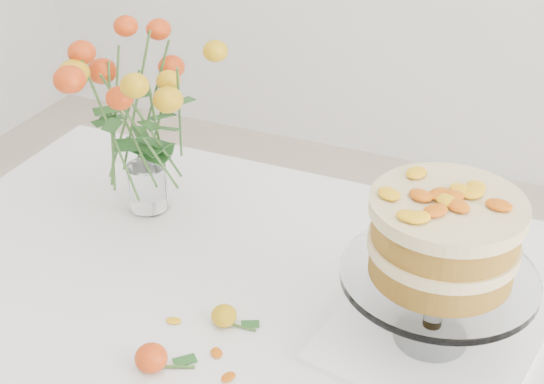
{
  "coord_description": "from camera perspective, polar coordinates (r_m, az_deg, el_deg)",
  "views": [
    {
      "loc": [
        0.41,
        -0.92,
        1.58
      ],
      "look_at": [
        -0.03,
        0.1,
        0.92
      ],
      "focal_mm": 50.0,
      "sensor_mm": 36.0,
      "label": 1
    }
  ],
  "objects": [
    {
      "name": "napkin",
      "position": [
        1.26,
        11.78,
        -10.86
      ],
      "size": [
        0.36,
        0.36,
        0.01
      ],
      "primitive_type": "cube",
      "rotation": [
        0.0,
        0.0,
        -0.18
      ],
      "color": "white",
      "rests_on": "table"
    },
    {
      "name": "loose_rose_far",
      "position": [
        1.19,
        -9.07,
        -12.24
      ],
      "size": [
        0.09,
        0.05,
        0.04
      ],
      "rotation": [
        0.0,
        0.0,
        0.39
      ],
      "color": "red",
      "rests_on": "table"
    },
    {
      "name": "table",
      "position": [
        1.36,
        -0.56,
        -11.15
      ],
      "size": [
        1.43,
        0.93,
        0.76
      ],
      "color": "tan",
      "rests_on": "ground"
    },
    {
      "name": "stray_petal_b",
      "position": [
        1.22,
        -4.19,
        -12.0
      ],
      "size": [
        0.03,
        0.02,
        0.0
      ],
      "primitive_type": "ellipsoid",
      "color": "#FFB310",
      "rests_on": "table"
    },
    {
      "name": "loose_rose_near",
      "position": [
        1.26,
        -3.62,
        -9.28
      ],
      "size": [
        0.08,
        0.04,
        0.04
      ],
      "rotation": [
        0.0,
        0.0,
        0.04
      ],
      "color": "orange",
      "rests_on": "table"
    },
    {
      "name": "stray_petal_c",
      "position": [
        1.18,
        -3.31,
        -13.76
      ],
      "size": [
        0.03,
        0.02,
        0.0
      ],
      "primitive_type": "ellipsoid",
      "color": "#FFB310",
      "rests_on": "table"
    },
    {
      "name": "cake_stand",
      "position": [
        1.14,
        12.75,
        -3.91
      ],
      "size": [
        0.3,
        0.3,
        0.27
      ],
      "rotation": [
        0.0,
        0.0,
        -0.34
      ],
      "color": "silver",
      "rests_on": "napkin"
    },
    {
      "name": "rose_vase",
      "position": [
        1.46,
        -9.96,
        6.58
      ],
      "size": [
        0.3,
        0.3,
        0.4
      ],
      "rotation": [
        0.0,
        0.0,
        0.15
      ],
      "color": "silver",
      "rests_on": "table"
    },
    {
      "name": "stray_petal_a",
      "position": [
        1.28,
        -7.42,
        -9.61
      ],
      "size": [
        0.03,
        0.02,
        0.0
      ],
      "primitive_type": "ellipsoid",
      "color": "#FFB310",
      "rests_on": "table"
    }
  ]
}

